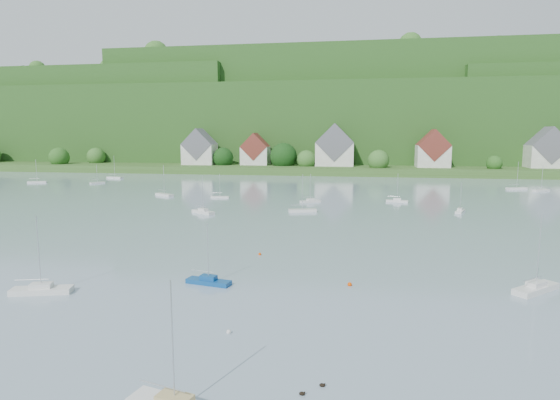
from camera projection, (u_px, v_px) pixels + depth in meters
The scene contains 16 objects.
far_shore_strip at pixel (325, 167), 209.76m from camera, with size 600.00×60.00×3.00m, color #34531F.
forested_ridge at pixel (333, 123), 273.64m from camera, with size 620.00×181.22×69.89m.
village_building_0 at pixel (200, 150), 204.70m from camera, with size 14.00×10.40×16.00m.
village_building_1 at pixel (255, 152), 202.77m from camera, with size 12.00×9.36×14.00m.
village_building_2 at pixel (335, 149), 196.00m from camera, with size 16.00×11.44×18.00m.
village_building_3 at pixel (433, 151), 187.78m from camera, with size 13.00×10.40×15.50m.
village_building_4 at pixel (547, 151), 184.48m from camera, with size 15.00×10.40×16.50m.
near_sailboat_0 at pixel (42, 289), 47.72m from camera, with size 6.28×3.22×8.16m.
near_sailboat_1 at pixel (209, 281), 50.64m from camera, with size 5.25×2.38×6.85m.
near_sailboat_3 at pixel (536, 288), 48.21m from camera, with size 5.77×5.36×8.31m.
mooring_buoy_0 at pixel (207, 277), 53.04m from camera, with size 0.46×0.46×0.46m, color #E84100.
mooring_buoy_1 at pixel (229, 333), 38.15m from camera, with size 0.43×0.43×0.43m, color silver.
mooring_buoy_2 at pixel (350, 286), 50.19m from camera, with size 0.48×0.48×0.48m, color #E84100.
mooring_buoy_3 at pixel (260, 255), 62.95m from camera, with size 0.40×0.40×0.40m, color #E84100.
duck_pair at pixel (312, 389), 29.61m from camera, with size 1.61×1.45×0.29m.
far_sailboat_cluster at pixel (351, 193), 126.72m from camera, with size 194.12×71.98×8.53m.
Camera 1 is at (13.60, -10.33, 16.42)m, focal length 29.44 mm.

